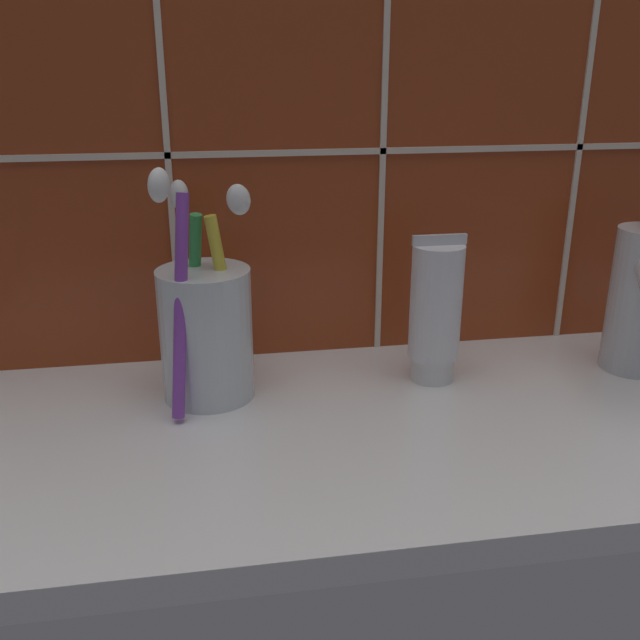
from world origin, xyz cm
name	(u,v)px	position (x,y,z in cm)	size (l,w,h in cm)	color
sink_counter	(398,431)	(0.00, 0.00, 1.00)	(68.95, 28.15, 2.00)	white
tile_wall_backsplash	(362,72)	(0.01, 14.32, 25.40)	(78.95, 1.72, 50.78)	#933819
toothbrush_cup	(206,329)	(-13.35, 6.21, 7.46)	(7.27, 9.55, 18.17)	silver
toothpaste_tube	(435,311)	(4.49, 6.26, 7.83)	(4.24, 4.04, 11.91)	white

